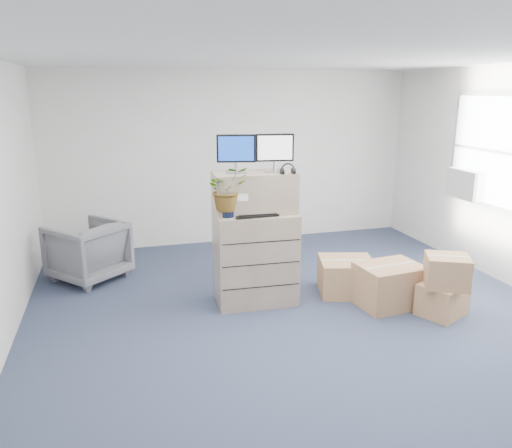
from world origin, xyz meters
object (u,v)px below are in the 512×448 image
object	(u,v)px
filing_cabinet_lower	(255,258)
keyboard	(256,215)
monitor_right	(275,151)
potted_plant	(227,194)
water_bottle	(264,201)
monitor_left	(236,152)
office_chair	(88,248)

from	to	relation	value
filing_cabinet_lower	keyboard	world-z (taller)	keyboard
monitor_right	potted_plant	bearing A→B (deg)	-157.67
water_bottle	potted_plant	world-z (taller)	potted_plant
monitor_left	keyboard	world-z (taller)	monitor_left
filing_cabinet_lower	potted_plant	size ratio (longest dim) A/B	1.95
filing_cabinet_lower	keyboard	xyz separation A→B (m)	(-0.03, -0.12, 0.56)
filing_cabinet_lower	monitor_left	size ratio (longest dim) A/B	2.52
potted_plant	office_chair	bearing A→B (deg)	138.21
water_bottle	potted_plant	distance (m)	0.51
monitor_left	monitor_right	size ratio (longest dim) A/B	0.99
filing_cabinet_lower	monitor_left	xyz separation A→B (m)	(-0.21, 0.07, 1.26)
office_chair	monitor_left	bearing A→B (deg)	103.38
monitor_right	keyboard	world-z (taller)	monitor_right
filing_cabinet_lower	keyboard	bearing A→B (deg)	-101.52
potted_plant	office_chair	xyz separation A→B (m)	(-1.60, 1.43, -0.93)
filing_cabinet_lower	potted_plant	world-z (taller)	potted_plant
filing_cabinet_lower	office_chair	xyz separation A→B (m)	(-1.96, 1.32, -0.11)
water_bottle	keyboard	bearing A→B (deg)	-131.34
filing_cabinet_lower	office_chair	world-z (taller)	filing_cabinet_lower
water_bottle	office_chair	world-z (taller)	water_bottle
water_bottle	office_chair	distance (m)	2.56
filing_cabinet_lower	monitor_left	distance (m)	1.28
monitor_left	potted_plant	xyz separation A→B (m)	(-0.15, -0.18, -0.45)
keyboard	water_bottle	world-z (taller)	water_bottle
monitor_right	potted_plant	world-z (taller)	monitor_right
monitor_left	potted_plant	size ratio (longest dim) A/B	0.77
monitor_right	water_bottle	size ratio (longest dim) A/B	1.68
filing_cabinet_lower	water_bottle	distance (m)	0.69
water_bottle	monitor_left	bearing A→B (deg)	174.68
keyboard	monitor_right	bearing A→B (deg)	28.20
keyboard	potted_plant	xyz separation A→B (m)	(-0.33, 0.01, 0.26)
keyboard	office_chair	size ratio (longest dim) A/B	0.57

